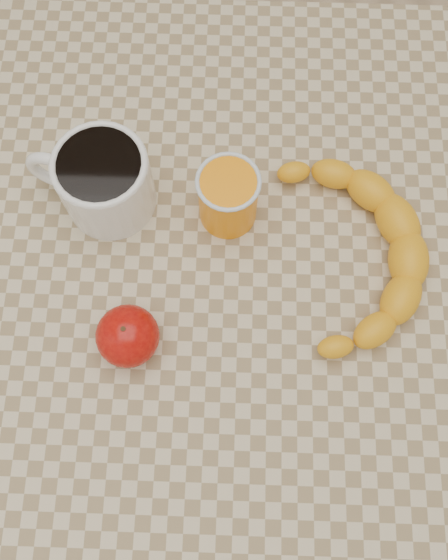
{
  "coord_description": "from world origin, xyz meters",
  "views": [
    {
      "loc": [
        0.01,
        -0.22,
        1.42
      ],
      "look_at": [
        0.0,
        0.0,
        0.77
      ],
      "focal_mm": 40.0,
      "sensor_mm": 36.0,
      "label": 1
    }
  ],
  "objects_px": {
    "coffee_mug": "(102,180)",
    "apple": "(128,336)",
    "banana": "(353,253)",
    "table": "(224,307)",
    "orange_juice_glass": "(228,197)"
  },
  "relations": [
    {
      "from": "coffee_mug",
      "to": "orange_juice_glass",
      "type": "bearing_deg",
      "value": -5.65
    },
    {
      "from": "apple",
      "to": "table",
      "type": "bearing_deg",
      "value": 34.8
    },
    {
      "from": "table",
      "to": "apple",
      "type": "distance_m",
      "value": 0.17
    },
    {
      "from": "orange_juice_glass",
      "to": "banana",
      "type": "relative_size",
      "value": 0.29
    },
    {
      "from": "orange_juice_glass",
      "to": "apple",
      "type": "xyz_separation_m",
      "value": [
        -0.1,
        -0.16,
        -0.01
      ]
    },
    {
      "from": "table",
      "to": "banana",
      "type": "distance_m",
      "value": 0.18
    },
    {
      "from": "coffee_mug",
      "to": "banana",
      "type": "height_order",
      "value": "coffee_mug"
    },
    {
      "from": "coffee_mug",
      "to": "banana",
      "type": "distance_m",
      "value": 0.29
    },
    {
      "from": "coffee_mug",
      "to": "orange_juice_glass",
      "type": "height_order",
      "value": "coffee_mug"
    },
    {
      "from": "coffee_mug",
      "to": "orange_juice_glass",
      "type": "relative_size",
      "value": 1.88
    },
    {
      "from": "coffee_mug",
      "to": "apple",
      "type": "distance_m",
      "value": 0.18
    },
    {
      "from": "banana",
      "to": "apple",
      "type": "bearing_deg",
      "value": -158.71
    },
    {
      "from": "table",
      "to": "banana",
      "type": "bearing_deg",
      "value": 13.79
    },
    {
      "from": "apple",
      "to": "banana",
      "type": "bearing_deg",
      "value": 23.24
    },
    {
      "from": "table",
      "to": "coffee_mug",
      "type": "xyz_separation_m",
      "value": [
        -0.14,
        0.1,
        0.13
      ]
    }
  ]
}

